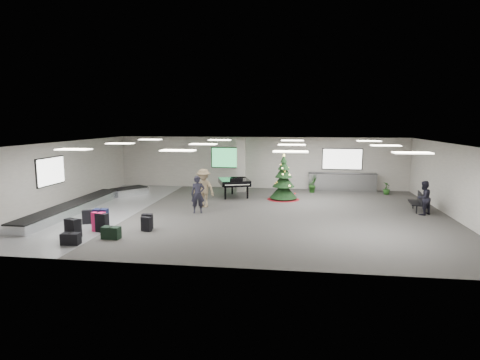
# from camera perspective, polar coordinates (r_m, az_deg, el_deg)

# --- Properties ---
(ground) EXTENTS (18.00, 18.00, 0.00)m
(ground) POSITION_cam_1_polar(r_m,az_deg,el_deg) (18.50, 0.96, -4.68)
(ground) COLOR #363431
(ground) RESTS_ON ground
(room_envelope) EXTENTS (18.02, 14.02, 3.21)m
(room_envelope) POSITION_cam_1_polar(r_m,az_deg,el_deg) (18.82, 0.06, 2.74)
(room_envelope) COLOR #A6A198
(room_envelope) RESTS_ON ground
(baggage_carousel) EXTENTS (2.28, 9.71, 0.43)m
(baggage_carousel) POSITION_cam_1_polar(r_m,az_deg,el_deg) (20.80, -21.08, -3.18)
(baggage_carousel) COLOR silver
(baggage_carousel) RESTS_ON ground
(service_counter) EXTENTS (4.05, 0.65, 1.08)m
(service_counter) POSITION_cam_1_polar(r_m,az_deg,el_deg) (24.97, 14.30, -0.25)
(service_counter) COLOR silver
(service_counter) RESTS_ON ground
(suitcase_0) EXTENTS (0.56, 0.42, 0.79)m
(suitcase_0) POSITION_cam_1_polar(r_m,az_deg,el_deg) (15.45, -22.76, -6.51)
(suitcase_0) COLOR black
(suitcase_0) RESTS_ON ground
(suitcase_1) EXTENTS (0.51, 0.35, 0.75)m
(suitcase_1) POSITION_cam_1_polar(r_m,az_deg,el_deg) (16.14, -19.03, -5.77)
(suitcase_1) COLOR black
(suitcase_1) RESTS_ON ground
(pink_suitcase) EXTENTS (0.52, 0.35, 0.77)m
(pink_suitcase) POSITION_cam_1_polar(r_m,az_deg,el_deg) (16.27, -19.46, -5.63)
(pink_suitcase) COLOR #FA2066
(pink_suitcase) RESTS_ON ground
(suitcase_3) EXTENTS (0.41, 0.23, 0.63)m
(suitcase_3) POSITION_cam_1_polar(r_m,az_deg,el_deg) (16.08, -13.04, -5.78)
(suitcase_3) COLOR black
(suitcase_3) RESTS_ON ground
(navy_suitcase) EXTENTS (0.55, 0.33, 0.85)m
(navy_suitcase) POSITION_cam_1_polar(r_m,az_deg,el_deg) (16.50, -19.17, -5.29)
(navy_suitcase) COLOR black
(navy_suitcase) RESTS_ON ground
(suitcase_5) EXTENTS (0.47, 0.29, 0.69)m
(suitcase_5) POSITION_cam_1_polar(r_m,az_deg,el_deg) (15.80, -22.46, -6.36)
(suitcase_5) COLOR black
(suitcase_5) RESTS_ON ground
(green_duffel) EXTENTS (0.68, 0.38, 0.46)m
(green_duffel) POSITION_cam_1_polar(r_m,az_deg,el_deg) (15.19, -17.86, -7.15)
(green_duffel) COLOR black
(green_duffel) RESTS_ON ground
(suitcase_7) EXTENTS (0.43, 0.31, 0.58)m
(suitcase_7) POSITION_cam_1_polar(r_m,az_deg,el_deg) (15.82, -13.18, -6.12)
(suitcase_7) COLOR black
(suitcase_7) RESTS_ON ground
(suitcase_8) EXTENTS (0.44, 0.36, 0.59)m
(suitcase_8) POSITION_cam_1_polar(r_m,az_deg,el_deg) (17.64, -20.91, -4.94)
(suitcase_8) COLOR black
(suitcase_8) RESTS_ON ground
(black_duffel) EXTENTS (0.64, 0.38, 0.42)m
(black_duffel) POSITION_cam_1_polar(r_m,az_deg,el_deg) (14.97, -22.93, -7.71)
(black_duffel) COLOR black
(black_duffel) RESTS_ON ground
(christmas_tree) EXTENTS (1.75, 1.75, 2.50)m
(christmas_tree) POSITION_cam_1_polar(r_m,az_deg,el_deg) (21.61, 6.20, -0.52)
(christmas_tree) COLOR #651009
(christmas_tree) RESTS_ON ground
(grand_piano) EXTENTS (2.08, 2.39, 1.15)m
(grand_piano) POSITION_cam_1_polar(r_m,az_deg,el_deg) (22.24, -0.80, -0.31)
(grand_piano) COLOR black
(grand_piano) RESTS_ON ground
(bench) EXTENTS (0.66, 1.45, 0.89)m
(bench) POSITION_cam_1_polar(r_m,az_deg,el_deg) (20.50, 23.91, -2.69)
(bench) COLOR black
(bench) RESTS_ON ground
(traveler_a) EXTENTS (0.71, 0.56, 1.71)m
(traveler_a) POSITION_cam_1_polar(r_m,az_deg,el_deg) (18.42, -6.02, -2.06)
(traveler_a) COLOR black
(traveler_a) RESTS_ON ground
(traveler_b) EXTENTS (1.40, 1.14, 1.89)m
(traveler_b) POSITION_cam_1_polar(r_m,az_deg,el_deg) (19.61, -5.20, -1.15)
(traveler_b) COLOR #867053
(traveler_b) RESTS_ON ground
(traveler_bench) EXTENTS (0.95, 0.92, 1.54)m
(traveler_bench) POSITION_cam_1_polar(r_m,az_deg,el_deg) (19.74, 24.65, -2.33)
(traveler_bench) COLOR black
(traveler_bench) RESTS_ON ground
(potted_plant_left) EXTENTS (0.65, 0.63, 0.92)m
(potted_plant_left) POSITION_cam_1_polar(r_m,az_deg,el_deg) (23.99, 10.32, -0.68)
(potted_plant_left) COLOR #194516
(potted_plant_left) RESTS_ON ground
(potted_plant_right) EXTENTS (0.51, 0.51, 0.71)m
(potted_plant_right) POSITION_cam_1_polar(r_m,az_deg,el_deg) (24.49, 20.12, -1.13)
(potted_plant_right) COLOR #194516
(potted_plant_right) RESTS_ON ground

